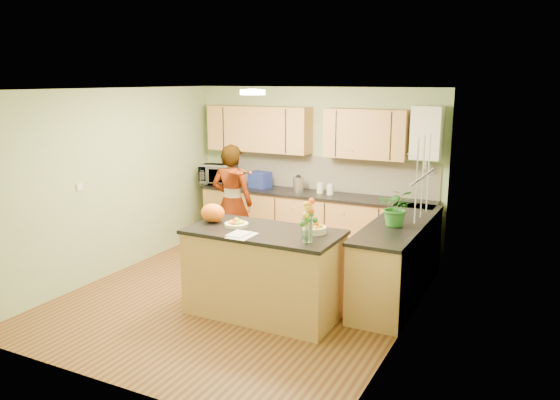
% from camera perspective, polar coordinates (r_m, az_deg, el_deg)
% --- Properties ---
extents(floor, '(4.50, 4.50, 0.00)m').
position_cam_1_polar(floor, '(6.85, -3.90, -9.92)').
color(floor, '#562D18').
rests_on(floor, ground).
extents(ceiling, '(4.00, 4.50, 0.02)m').
position_cam_1_polar(ceiling, '(6.33, -4.24, 11.48)').
color(ceiling, silver).
rests_on(ceiling, wall_back).
extents(wall_back, '(4.00, 0.02, 2.50)m').
position_cam_1_polar(wall_back, '(8.45, 3.74, 3.22)').
color(wall_back, '#94B07E').
rests_on(wall_back, floor).
extents(wall_front, '(4.00, 0.02, 2.50)m').
position_cam_1_polar(wall_front, '(4.75, -18.09, -4.77)').
color(wall_front, '#94B07E').
rests_on(wall_front, floor).
extents(wall_left, '(0.02, 4.50, 2.50)m').
position_cam_1_polar(wall_left, '(7.68, -17.02, 1.75)').
color(wall_left, '#94B07E').
rests_on(wall_left, floor).
extents(wall_right, '(0.02, 4.50, 2.50)m').
position_cam_1_polar(wall_right, '(5.74, 13.38, -1.54)').
color(wall_right, '#94B07E').
rests_on(wall_right, floor).
extents(back_counter, '(3.64, 0.62, 0.94)m').
position_cam_1_polar(back_counter, '(8.31, 3.49, -2.44)').
color(back_counter, '#B58548').
rests_on(back_counter, floor).
extents(right_counter, '(0.62, 2.24, 0.94)m').
position_cam_1_polar(right_counter, '(6.82, 12.27, -6.07)').
color(right_counter, '#B58548').
rests_on(right_counter, floor).
extents(splashback, '(3.60, 0.02, 0.52)m').
position_cam_1_polar(splashback, '(8.41, 4.32, 2.82)').
color(splashback, white).
rests_on(splashback, back_counter).
extents(upper_cabinets, '(3.20, 0.34, 0.70)m').
position_cam_1_polar(upper_cabinets, '(8.29, 2.21, 7.24)').
color(upper_cabinets, '#B58548').
rests_on(upper_cabinets, wall_back).
extents(boiler, '(0.40, 0.30, 0.86)m').
position_cam_1_polar(boiler, '(7.72, 15.11, 6.78)').
color(boiler, white).
rests_on(boiler, wall_back).
extents(window_right, '(0.01, 1.30, 1.05)m').
position_cam_1_polar(window_right, '(6.26, 14.74, 2.34)').
color(window_right, white).
rests_on(window_right, wall_right).
extents(light_switch, '(0.02, 0.09, 0.09)m').
position_cam_1_polar(light_switch, '(7.24, -20.21, 1.31)').
color(light_switch, white).
rests_on(light_switch, wall_left).
extents(ceiling_lamp, '(0.30, 0.30, 0.07)m').
position_cam_1_polar(ceiling_lamp, '(6.59, -2.87, 11.20)').
color(ceiling_lamp, '#FFEABF').
rests_on(ceiling_lamp, ceiling).
extents(peninsula_island, '(1.71, 0.88, 0.98)m').
position_cam_1_polar(peninsula_island, '(6.17, -1.69, -7.55)').
color(peninsula_island, '#B58548').
rests_on(peninsula_island, floor).
extents(fruit_dish, '(0.27, 0.27, 0.09)m').
position_cam_1_polar(fruit_dish, '(6.18, -4.58, -2.43)').
color(fruit_dish, '#F6EBC5').
rests_on(fruit_dish, peninsula_island).
extents(orange_bowl, '(0.25, 0.25, 0.14)m').
position_cam_1_polar(orange_bowl, '(5.91, 3.68, -2.89)').
color(orange_bowl, '#F6EBC5').
rests_on(orange_bowl, peninsula_island).
extents(flower_vase, '(0.27, 0.27, 0.51)m').
position_cam_1_polar(flower_vase, '(5.53, 2.86, -1.02)').
color(flower_vase, silver).
rests_on(flower_vase, peninsula_island).
extents(orange_bag, '(0.35, 0.33, 0.22)m').
position_cam_1_polar(orange_bag, '(6.39, -7.04, -1.35)').
color(orange_bag, orange).
rests_on(orange_bag, peninsula_island).
extents(papers, '(0.24, 0.32, 0.01)m').
position_cam_1_polar(papers, '(5.82, -3.99, -3.71)').
color(papers, silver).
rests_on(papers, peninsula_island).
extents(violinist, '(0.67, 0.48, 1.71)m').
position_cam_1_polar(violinist, '(7.94, -5.02, -0.30)').
color(violinist, tan).
rests_on(violinist, floor).
extents(violin, '(0.70, 0.61, 0.18)m').
position_cam_1_polar(violin, '(7.56, -4.68, 3.01)').
color(violin, '#4A1604').
rests_on(violin, violinist).
extents(microwave, '(0.64, 0.51, 0.31)m').
position_cam_1_polar(microwave, '(8.94, -6.46, 2.67)').
color(microwave, white).
rests_on(microwave, back_counter).
extents(blue_box, '(0.36, 0.29, 0.25)m').
position_cam_1_polar(blue_box, '(8.59, -2.09, 2.14)').
color(blue_box, navy).
rests_on(blue_box, back_counter).
extents(kettle, '(0.16, 0.16, 0.30)m').
position_cam_1_polar(kettle, '(8.29, 1.93, 1.73)').
color(kettle, silver).
rests_on(kettle, back_counter).
extents(jar_cream, '(0.10, 0.10, 0.16)m').
position_cam_1_polar(jar_cream, '(8.18, 4.22, 1.25)').
color(jar_cream, '#F6EBC5').
rests_on(jar_cream, back_counter).
extents(jar_white, '(0.11, 0.11, 0.16)m').
position_cam_1_polar(jar_white, '(8.09, 5.27, 1.10)').
color(jar_white, white).
rests_on(jar_white, back_counter).
extents(potted_plant, '(0.46, 0.42, 0.45)m').
position_cam_1_polar(potted_plant, '(6.44, 12.10, -0.74)').
color(potted_plant, '#2C7527').
rests_on(potted_plant, right_counter).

